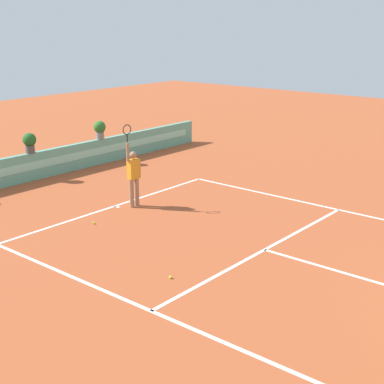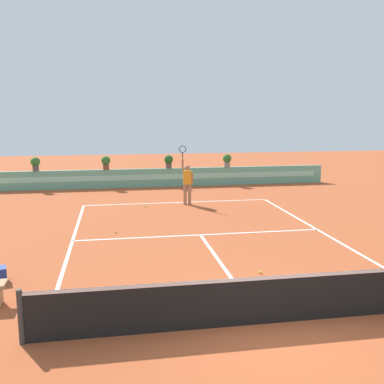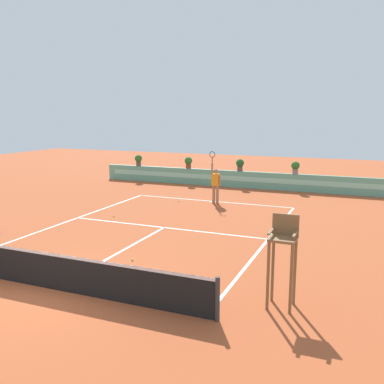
{
  "view_description": "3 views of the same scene",
  "coord_description": "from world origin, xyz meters",
  "px_view_note": "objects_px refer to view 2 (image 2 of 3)",
  "views": [
    {
      "loc": [
        -11.4,
        -0.72,
        5.53
      ],
      "look_at": [
        0.15,
        8.9,
        1.0
      ],
      "focal_mm": 53.53,
      "sensor_mm": 36.0,
      "label": 1
    },
    {
      "loc": [
        -2.73,
        -7.63,
        3.99
      ],
      "look_at": [
        0.15,
        8.9,
        1.0
      ],
      "focal_mm": 41.83,
      "sensor_mm": 36.0,
      "label": 2
    },
    {
      "loc": [
        7.13,
        -8.01,
        4.38
      ],
      "look_at": [
        0.15,
        8.9,
        1.0
      ],
      "focal_mm": 39.67,
      "sensor_mm": 36.0,
      "label": 3
    }
  ],
  "objects_px": {
    "potted_plant_far_left": "(35,163)",
    "tennis_ball_by_sideline": "(260,272)",
    "potted_plant_right": "(227,160)",
    "tennis_ball_near_baseline": "(145,206)",
    "potted_plant_left": "(106,162)",
    "tennis_ball_mid_court": "(116,232)",
    "potted_plant_centre": "(169,161)",
    "tennis_player": "(187,181)"
  },
  "relations": [
    {
      "from": "tennis_player",
      "to": "potted_plant_left",
      "type": "distance_m",
      "value": 6.13
    },
    {
      "from": "potted_plant_centre",
      "to": "potted_plant_far_left",
      "type": "height_order",
      "value": "same"
    },
    {
      "from": "potted_plant_right",
      "to": "potted_plant_far_left",
      "type": "xyz_separation_m",
      "value": [
        -10.19,
        0.0,
        0.0
      ]
    },
    {
      "from": "tennis_ball_near_baseline",
      "to": "potted_plant_far_left",
      "type": "bearing_deg",
      "value": 135.16
    },
    {
      "from": "potted_plant_left",
      "to": "tennis_ball_near_baseline",
      "type": "bearing_deg",
      "value": -72.1
    },
    {
      "from": "potted_plant_right",
      "to": "tennis_ball_near_baseline",
      "type": "bearing_deg",
      "value": -133.18
    },
    {
      "from": "tennis_player",
      "to": "tennis_ball_by_sideline",
      "type": "distance_m",
      "value": 8.86
    },
    {
      "from": "tennis_ball_near_baseline",
      "to": "potted_plant_far_left",
      "type": "distance_m",
      "value": 7.56
    },
    {
      "from": "potted_plant_far_left",
      "to": "potted_plant_centre",
      "type": "bearing_deg",
      "value": 0.0
    },
    {
      "from": "tennis_ball_by_sideline",
      "to": "potted_plant_far_left",
      "type": "bearing_deg",
      "value": 118.74
    },
    {
      "from": "tennis_ball_by_sideline",
      "to": "potted_plant_right",
      "type": "bearing_deg",
      "value": 79.17
    },
    {
      "from": "tennis_ball_by_sideline",
      "to": "potted_plant_left",
      "type": "height_order",
      "value": "potted_plant_left"
    },
    {
      "from": "tennis_ball_near_baseline",
      "to": "potted_plant_left",
      "type": "relative_size",
      "value": 0.09
    },
    {
      "from": "tennis_ball_mid_court",
      "to": "potted_plant_far_left",
      "type": "height_order",
      "value": "potted_plant_far_left"
    },
    {
      "from": "potted_plant_right",
      "to": "potted_plant_far_left",
      "type": "relative_size",
      "value": 1.0
    },
    {
      "from": "tennis_ball_mid_court",
      "to": "potted_plant_centre",
      "type": "distance_m",
      "value": 9.83
    },
    {
      "from": "tennis_ball_mid_court",
      "to": "tennis_ball_by_sideline",
      "type": "relative_size",
      "value": 1.0
    },
    {
      "from": "tennis_ball_mid_court",
      "to": "potted_plant_far_left",
      "type": "bearing_deg",
      "value": 113.34
    },
    {
      "from": "tennis_player",
      "to": "tennis_ball_mid_court",
      "type": "relative_size",
      "value": 38.01
    },
    {
      "from": "tennis_ball_near_baseline",
      "to": "potted_plant_left",
      "type": "xyz_separation_m",
      "value": [
        -1.69,
        5.24,
        1.38
      ]
    },
    {
      "from": "potted_plant_centre",
      "to": "potted_plant_far_left",
      "type": "xyz_separation_m",
      "value": [
        -6.93,
        0.0,
        0.0
      ]
    },
    {
      "from": "tennis_player",
      "to": "tennis_ball_mid_court",
      "type": "distance_m",
      "value": 5.41
    },
    {
      "from": "potted_plant_left",
      "to": "potted_plant_right",
      "type": "height_order",
      "value": "same"
    },
    {
      "from": "tennis_ball_near_baseline",
      "to": "tennis_ball_mid_court",
      "type": "height_order",
      "value": "same"
    },
    {
      "from": "tennis_player",
      "to": "tennis_ball_by_sideline",
      "type": "height_order",
      "value": "tennis_player"
    },
    {
      "from": "potted_plant_far_left",
      "to": "tennis_ball_by_sideline",
      "type": "bearing_deg",
      "value": -61.26
    },
    {
      "from": "potted_plant_right",
      "to": "potted_plant_far_left",
      "type": "distance_m",
      "value": 10.19
    },
    {
      "from": "potted_plant_centre",
      "to": "potted_plant_right",
      "type": "xyz_separation_m",
      "value": [
        3.27,
        0.0,
        0.0
      ]
    },
    {
      "from": "tennis_ball_mid_court",
      "to": "potted_plant_right",
      "type": "bearing_deg",
      "value": 56.34
    },
    {
      "from": "potted_plant_left",
      "to": "potted_plant_centre",
      "type": "bearing_deg",
      "value": 0.0
    },
    {
      "from": "tennis_ball_mid_court",
      "to": "tennis_ball_by_sideline",
      "type": "height_order",
      "value": "same"
    },
    {
      "from": "potted_plant_left",
      "to": "potted_plant_right",
      "type": "relative_size",
      "value": 1.0
    },
    {
      "from": "tennis_player",
      "to": "potted_plant_centre",
      "type": "bearing_deg",
      "value": 92.35
    },
    {
      "from": "tennis_player",
      "to": "tennis_ball_mid_court",
      "type": "bearing_deg",
      "value": -125.99
    },
    {
      "from": "tennis_player",
      "to": "potted_plant_right",
      "type": "relative_size",
      "value": 3.57
    },
    {
      "from": "potted_plant_right",
      "to": "potted_plant_centre",
      "type": "bearing_deg",
      "value": 180.0
    },
    {
      "from": "tennis_ball_by_sideline",
      "to": "potted_plant_right",
      "type": "relative_size",
      "value": 0.09
    },
    {
      "from": "tennis_player",
      "to": "potted_plant_centre",
      "type": "height_order",
      "value": "tennis_player"
    },
    {
      "from": "tennis_ball_mid_court",
      "to": "potted_plant_centre",
      "type": "xyz_separation_m",
      "value": [
        2.92,
        9.29,
        1.38
      ]
    },
    {
      "from": "potted_plant_left",
      "to": "potted_plant_far_left",
      "type": "relative_size",
      "value": 1.0
    },
    {
      "from": "potted_plant_centre",
      "to": "tennis_player",
      "type": "bearing_deg",
      "value": -87.65
    },
    {
      "from": "potted_plant_far_left",
      "to": "tennis_ball_near_baseline",
      "type": "bearing_deg",
      "value": -44.84
    }
  ]
}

